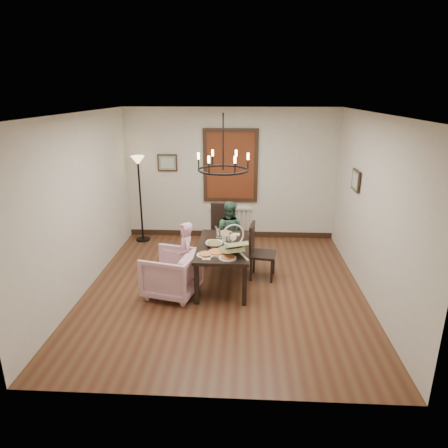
# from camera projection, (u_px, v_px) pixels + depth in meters

# --- Properties ---
(room_shell) EXTENTS (4.51, 5.00, 2.81)m
(room_shell) POSITION_uv_depth(u_px,v_px,m) (225.00, 201.00, 6.52)
(room_shell) COLOR brown
(room_shell) RESTS_ON ground
(dining_table) EXTENTS (0.85, 1.50, 0.70)m
(dining_table) POSITION_uv_depth(u_px,v_px,m) (223.00, 250.00, 6.57)
(dining_table) COLOR black
(dining_table) RESTS_ON room_shell
(chair_far) EXTENTS (0.49, 0.49, 1.05)m
(chair_far) POSITION_uv_depth(u_px,v_px,m) (221.00, 232.00, 7.69)
(chair_far) COLOR black
(chair_far) RESTS_ON room_shell
(chair_right) EXTENTS (0.49, 0.49, 0.98)m
(chair_right) POSITION_uv_depth(u_px,v_px,m) (263.00, 251.00, 6.85)
(chair_right) COLOR black
(chair_right) RESTS_ON room_shell
(armchair) EXTENTS (0.96, 0.95, 0.72)m
(armchair) POSITION_uv_depth(u_px,v_px,m) (171.00, 273.00, 6.31)
(armchair) COLOR #D1A0AD
(armchair) RESTS_ON room_shell
(elderly_woman) EXTENTS (0.32, 0.40, 0.95)m
(elderly_woman) POSITION_uv_depth(u_px,v_px,m) (186.00, 262.00, 6.43)
(elderly_woman) COLOR #DA9AB5
(elderly_woman) RESTS_ON room_shell
(seated_man) EXTENTS (0.57, 0.50, 0.99)m
(seated_man) POSITION_uv_depth(u_px,v_px,m) (229.00, 237.00, 7.47)
(seated_man) COLOR #385E49
(seated_man) RESTS_ON room_shell
(baby_bouncer) EXTENTS (0.55, 0.63, 0.34)m
(baby_bouncer) POSITION_uv_depth(u_px,v_px,m) (233.00, 245.00, 6.08)
(baby_bouncer) COLOR beige
(baby_bouncer) RESTS_ON dining_table
(salad_bowl) EXTENTS (0.33, 0.33, 0.08)m
(salad_bowl) POSITION_uv_depth(u_px,v_px,m) (214.00, 244.00, 6.49)
(salad_bowl) COLOR white
(salad_bowl) RESTS_ON dining_table
(pizza_platter) EXTENTS (0.29, 0.29, 0.04)m
(pizza_platter) POSITION_uv_depth(u_px,v_px,m) (217.00, 252.00, 6.20)
(pizza_platter) COLOR tan
(pizza_platter) RESTS_ON dining_table
(drinking_glass) EXTENTS (0.07, 0.07, 0.13)m
(drinking_glass) POSITION_uv_depth(u_px,v_px,m) (232.00, 238.00, 6.68)
(drinking_glass) COLOR silver
(drinking_glass) RESTS_ON dining_table
(window_blinds) EXTENTS (1.00, 0.03, 1.40)m
(window_blinds) POSITION_uv_depth(u_px,v_px,m) (231.00, 166.00, 8.44)
(window_blinds) COLOR maroon
(window_blinds) RESTS_ON room_shell
(radiator) EXTENTS (0.92, 0.12, 0.62)m
(radiator) POSITION_uv_depth(u_px,v_px,m) (230.00, 222.00, 8.86)
(radiator) COLOR silver
(radiator) RESTS_ON room_shell
(picture_back) EXTENTS (0.42, 0.03, 0.36)m
(picture_back) POSITION_uv_depth(u_px,v_px,m) (167.00, 163.00, 8.50)
(picture_back) COLOR black
(picture_back) RESTS_ON room_shell
(picture_right) EXTENTS (0.03, 0.42, 0.36)m
(picture_right) POSITION_uv_depth(u_px,v_px,m) (356.00, 180.00, 6.83)
(picture_right) COLOR black
(picture_right) RESTS_ON room_shell
(floor_lamp) EXTENTS (0.30, 0.30, 1.80)m
(floor_lamp) POSITION_uv_depth(u_px,v_px,m) (140.00, 200.00, 8.47)
(floor_lamp) COLOR black
(floor_lamp) RESTS_ON room_shell
(chandelier) EXTENTS (0.80, 0.80, 0.04)m
(chandelier) POSITION_uv_depth(u_px,v_px,m) (223.00, 170.00, 6.15)
(chandelier) COLOR black
(chandelier) RESTS_ON room_shell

